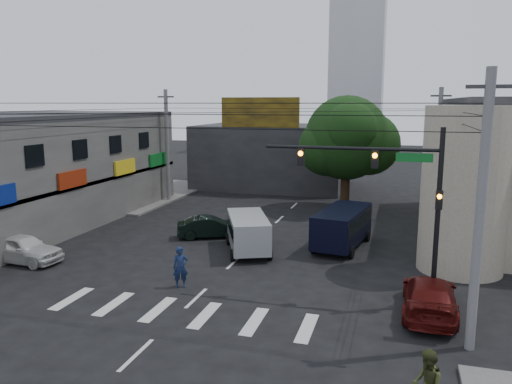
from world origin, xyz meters
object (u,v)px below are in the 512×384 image
at_px(street_tree, 347,138).
at_px(traffic_gantry, 395,186).
at_px(utility_pole_near_right, 480,215).
at_px(dark_sedan, 210,227).
at_px(white_compact, 22,248).
at_px(utility_pole_far_left, 167,146).
at_px(utility_pole_far_right, 437,153).
at_px(traffic_officer, 181,267).
at_px(silver_minivan, 248,234).
at_px(maroon_sedan, 429,296).
at_px(navy_van, 342,228).

bearing_deg(street_tree, traffic_gantry, -78.01).
relative_size(utility_pole_near_right, dark_sedan, 2.19).
bearing_deg(white_compact, dark_sedan, -42.89).
bearing_deg(utility_pole_near_right, utility_pole_far_left, 135.69).
height_order(utility_pole_far_left, utility_pole_far_right, same).
height_order(traffic_gantry, dark_sedan, traffic_gantry).
distance_m(dark_sedan, traffic_officer, 8.40).
relative_size(utility_pole_far_left, utility_pole_far_right, 1.00).
bearing_deg(dark_sedan, utility_pole_near_right, -153.05).
bearing_deg(traffic_gantry, silver_minivan, 146.86).
distance_m(utility_pole_far_left, maroon_sedan, 26.98).
bearing_deg(maroon_sedan, utility_pole_far_left, -40.81).
relative_size(utility_pole_far_right, navy_van, 1.60).
height_order(traffic_gantry, utility_pole_far_left, utility_pole_far_left).
height_order(white_compact, silver_minivan, silver_minivan).
bearing_deg(utility_pole_far_left, utility_pole_far_right, 0.00).
xyz_separation_m(street_tree, silver_minivan, (-3.87, -12.98, -4.47)).
distance_m(dark_sedan, navy_van, 7.98).
bearing_deg(utility_pole_far_right, maroon_sedan, -93.78).
distance_m(traffic_gantry, maroon_sedan, 4.46).
relative_size(traffic_gantry, white_compact, 1.62).
relative_size(navy_van, traffic_officer, 3.09).
relative_size(dark_sedan, white_compact, 0.94).
distance_m(street_tree, utility_pole_far_left, 14.56).
bearing_deg(traffic_gantry, white_compact, 179.99).
bearing_deg(street_tree, dark_sedan, -122.79).
relative_size(street_tree, utility_pole_far_right, 0.95).
bearing_deg(navy_van, traffic_gantry, -149.83).
height_order(utility_pole_near_right, traffic_officer, utility_pole_near_right).
relative_size(utility_pole_far_right, maroon_sedan, 1.85).
xyz_separation_m(silver_minivan, navy_van, (4.88, 2.34, 0.09)).
xyz_separation_m(utility_pole_far_left, traffic_officer, (9.35, -18.00, -3.67)).
height_order(utility_pole_far_right, white_compact, utility_pole_far_right).
bearing_deg(utility_pole_far_right, traffic_gantry, -98.94).
relative_size(utility_pole_far_left, traffic_officer, 4.96).
distance_m(utility_pole_far_right, traffic_officer, 21.75).
distance_m(traffic_gantry, utility_pole_far_left, 25.00).
distance_m(utility_pole_far_left, silver_minivan, 16.42).
bearing_deg(utility_pole_far_left, traffic_officer, -62.56).
relative_size(street_tree, silver_minivan, 1.72).
relative_size(white_compact, traffic_officer, 2.39).
height_order(white_compact, maroon_sedan, white_compact).
distance_m(street_tree, white_compact, 23.59).
xyz_separation_m(utility_pole_far_right, traffic_officer, (-11.65, -18.00, -3.67)).
bearing_deg(utility_pole_near_right, silver_minivan, 140.59).
relative_size(utility_pole_far_left, dark_sedan, 2.19).
distance_m(utility_pole_far_right, dark_sedan, 17.11).
bearing_deg(traffic_gantry, traffic_officer, -173.67).
xyz_separation_m(traffic_gantry, traffic_officer, (-8.98, -1.00, -3.90)).
bearing_deg(utility_pole_near_right, traffic_gantry, 127.42).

